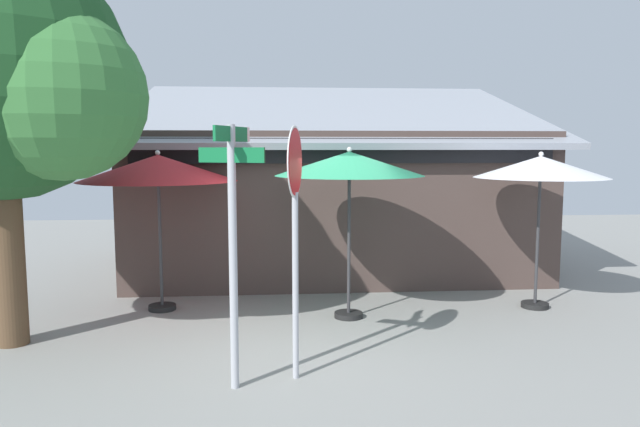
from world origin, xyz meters
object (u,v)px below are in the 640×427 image
Objects in this scene: street_sign_post at (233,231)px; stop_sign at (295,203)px; shade_tree at (9,78)px; patio_umbrella_ivory_right at (541,169)px; patio_umbrella_crimson_left at (158,169)px; patio_umbrella_forest_green_center at (349,165)px.

stop_sign is (0.67, 0.22, 0.27)m from street_sign_post.
patio_umbrella_ivory_right is at bearing 9.47° from shade_tree.
shade_tree reaches higher than street_sign_post.
stop_sign is 1.11× the size of patio_umbrella_crimson_left.
patio_umbrella_crimson_left is 2.53m from shade_tree.
patio_umbrella_crimson_left is at bearing 176.59° from patio_umbrella_ivory_right.
patio_umbrella_forest_green_center is at bearing -12.93° from patio_umbrella_crimson_left.
street_sign_post is at bearing -67.08° from patio_umbrella_crimson_left.
street_sign_post is at bearing -29.29° from shade_tree.
stop_sign is 1.09× the size of patio_umbrella_forest_green_center.
shade_tree is (-7.60, -1.27, 1.21)m from patio_umbrella_ivory_right.
stop_sign is 4.85m from patio_umbrella_ivory_right.
shade_tree is (-4.46, -0.95, 1.14)m from patio_umbrella_forest_green_center.
patio_umbrella_forest_green_center is at bearing 68.69° from stop_sign.
shade_tree is (-3.55, 1.39, 1.49)m from stop_sign.
street_sign_post is 1.09× the size of patio_umbrella_forest_green_center.
stop_sign is 3.66m from patio_umbrella_crimson_left.
patio_umbrella_forest_green_center reaches higher than patio_umbrella_crimson_left.
patio_umbrella_crimson_left is 0.98× the size of patio_umbrella_forest_green_center.
patio_umbrella_ivory_right is at bearing -3.41° from patio_umbrella_crimson_left.
stop_sign is at bearing -55.92° from patio_umbrella_crimson_left.
patio_umbrella_forest_green_center is at bearing 12.02° from shade_tree.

